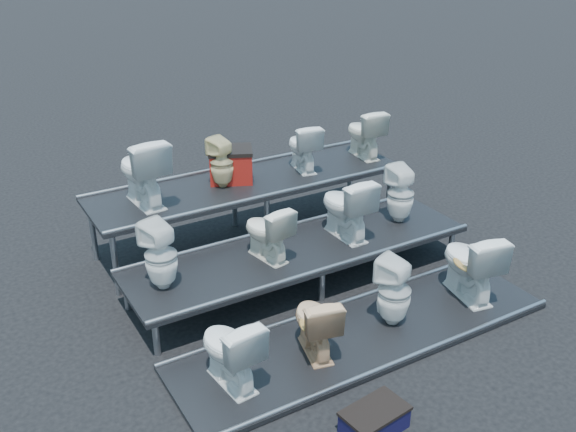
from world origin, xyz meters
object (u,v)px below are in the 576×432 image
toilet_6 (346,207)px  toilet_11 (364,133)px  toilet_0 (230,350)px  toilet_8 (142,171)px  toilet_2 (394,291)px  toilet_7 (401,194)px  toilet_3 (470,263)px  toilet_1 (315,323)px  red_crate (231,166)px  toilet_10 (303,146)px  step_stool (374,421)px  toilet_9 (222,163)px  toilet_4 (161,255)px  toilet_5 (267,232)px

toilet_6 → toilet_11: bearing=-133.8°
toilet_0 → toilet_8: size_ratio=0.88×
toilet_2 → toilet_7: toilet_7 is taller
toilet_3 → toilet_8: toilet_8 is taller
toilet_1 → red_crate: size_ratio=1.27×
toilet_10 → step_stool: (-1.56, -3.73, -1.09)m
toilet_2 → toilet_9: size_ratio=1.20×
toilet_1 → toilet_6: size_ratio=0.87×
toilet_10 → toilet_7: bearing=126.9°
red_crate → toilet_4: bearing=-111.9°
toilet_5 → step_stool: 2.54m
toilet_8 → toilet_11: bearing=176.2°
toilet_3 → step_stool: toilet_3 is taller
toilet_9 → toilet_6: bearing=111.9°
toilet_3 → toilet_4: (-3.15, 1.30, 0.36)m
toilet_6 → toilet_7: bearing=179.3°
red_crate → toilet_2: bearing=-53.9°
toilet_9 → toilet_5: bearing=71.0°
toilet_5 → toilet_9: 1.36m
toilet_7 → toilet_10: toilet_10 is taller
toilet_3 → step_stool: 2.48m
toilet_1 → step_stool: toilet_1 is taller
toilet_4 → toilet_0: bearing=78.7°
toilet_8 → toilet_11: toilet_8 is taller
toilet_2 → toilet_9: 2.80m
toilet_10 → step_stool: size_ratio=1.19×
toilet_1 → toilet_5: size_ratio=1.03×
toilet_0 → toilet_1: 0.93m
toilet_5 → toilet_4: bearing=-9.6°
toilet_8 → toilet_9: 1.04m
toilet_10 → toilet_8: bearing=10.2°
toilet_8 → toilet_10: bearing=176.2°
toilet_0 → toilet_2: toilet_2 is taller
toilet_5 → toilet_6: (1.08, 0.00, 0.06)m
toilet_2 → toilet_10: 2.74m
toilet_1 → step_stool: 1.17m
toilet_7 → toilet_9: (-1.86, 1.30, 0.35)m
toilet_7 → toilet_11: size_ratio=1.06×
toilet_8 → toilet_6: bearing=143.8°
toilet_1 → toilet_2: (0.99, 0.00, 0.05)m
toilet_1 → toilet_7: toilet_7 is taller
toilet_7 → toilet_0: bearing=25.8°
toilet_6 → toilet_7: (0.84, 0.00, -0.02)m
toilet_4 → toilet_8: size_ratio=0.89×
toilet_2 → toilet_3: 1.08m
red_crate → toilet_10: bearing=17.1°
toilet_0 → toilet_7: (3.03, 1.30, 0.40)m
step_stool → toilet_7: bearing=40.7°
toilet_2 → step_stool: size_ratio=1.42×
toilet_2 → toilet_11: 3.09m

